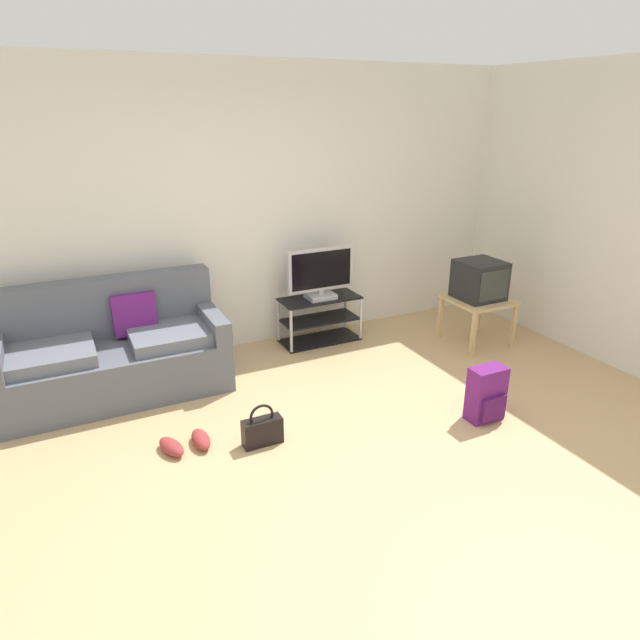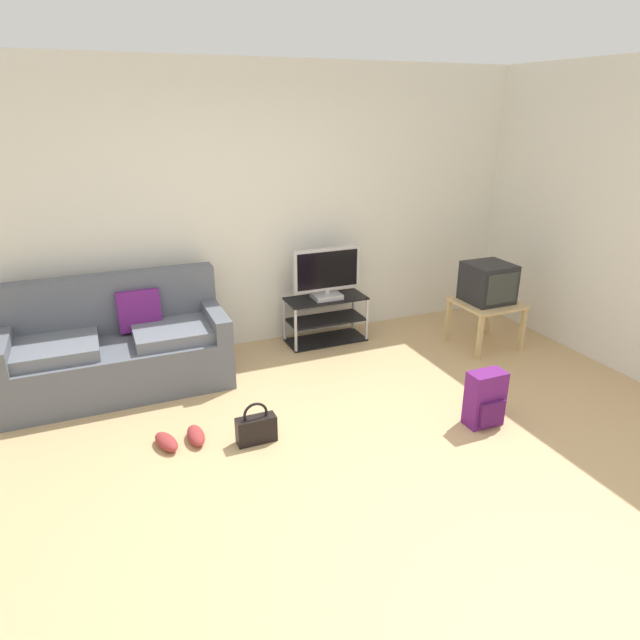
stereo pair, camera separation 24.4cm
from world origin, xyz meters
name	(u,v)px [view 2 (the right image)]	position (x,y,z in m)	size (l,w,h in m)	color
ground_plane	(343,477)	(0.00, 0.00, -0.01)	(9.00, 9.80, 0.02)	tan
wall_back	(237,211)	(0.00, 2.45, 1.35)	(9.00, 0.10, 2.70)	silver
wall_right	(611,217)	(3.05, 0.84, 1.35)	(0.10, 3.60, 2.70)	silver
couch	(118,348)	(-1.25, 1.92, 0.35)	(1.82, 0.82, 0.94)	#565B66
tv_stand	(326,319)	(0.79, 2.12, 0.24)	(0.82, 0.36, 0.47)	black
flat_tv	(327,274)	(0.79, 2.10, 0.73)	(0.70, 0.22, 0.52)	#B2B2B7
side_table	(486,308)	(2.23, 1.39, 0.41)	(0.58, 0.58, 0.47)	tan
crt_tv	(488,283)	(2.23, 1.41, 0.67)	(0.42, 0.42, 0.39)	#232326
backpack	(485,399)	(1.27, 0.17, 0.21)	(0.28, 0.23, 0.44)	#661E70
handbag	(256,428)	(-0.41, 0.61, 0.11)	(0.29, 0.11, 0.32)	black
sneakers_pair	(181,439)	(-0.92, 0.79, 0.04)	(0.37, 0.29, 0.09)	#993333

